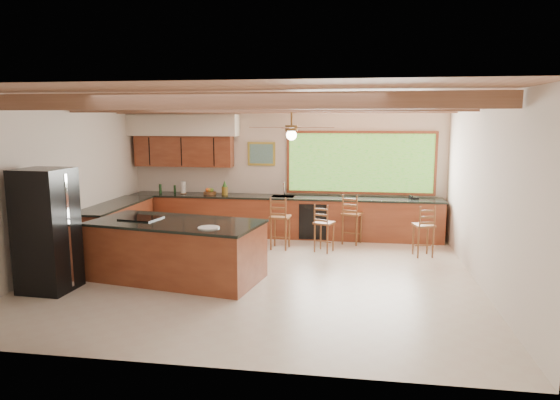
# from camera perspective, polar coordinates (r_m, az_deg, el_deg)

# --- Properties ---
(ground) EXTENTS (7.20, 7.20, 0.00)m
(ground) POSITION_cam_1_polar(r_m,az_deg,el_deg) (8.62, -2.51, -8.54)
(ground) COLOR beige
(ground) RESTS_ON ground
(room_shell) EXTENTS (7.27, 6.54, 3.02)m
(room_shell) POSITION_cam_1_polar(r_m,az_deg,el_deg) (8.90, -2.86, 6.52)
(room_shell) COLOR beige
(room_shell) RESTS_ON ground
(counter_run) EXTENTS (7.12, 3.10, 1.25)m
(counter_run) POSITION_cam_1_polar(r_m,az_deg,el_deg) (11.06, -4.14, -2.11)
(counter_run) COLOR brown
(counter_run) RESTS_ON ground
(island) EXTENTS (2.97, 1.77, 0.99)m
(island) POSITION_cam_1_polar(r_m,az_deg,el_deg) (8.47, -11.75, -5.61)
(island) COLOR brown
(island) RESTS_ON ground
(refrigerator) EXTENTS (0.77, 0.75, 1.90)m
(refrigerator) POSITION_cam_1_polar(r_m,az_deg,el_deg) (8.43, -25.11, -3.15)
(refrigerator) COLOR black
(refrigerator) RESTS_ON ground
(bar_stool_a) EXTENTS (0.43, 0.43, 1.10)m
(bar_stool_a) POSITION_cam_1_polar(r_m,az_deg,el_deg) (10.12, -0.04, -2.08)
(bar_stool_a) COLOR brown
(bar_stool_a) RESTS_ON ground
(bar_stool_b) EXTENTS (0.48, 0.48, 1.08)m
(bar_stool_b) POSITION_cam_1_polar(r_m,az_deg,el_deg) (10.63, 8.23, -1.68)
(bar_stool_b) COLOR brown
(bar_stool_b) RESTS_ON ground
(bar_stool_c) EXTENTS (0.45, 0.45, 0.98)m
(bar_stool_c) POSITION_cam_1_polar(r_m,az_deg,el_deg) (9.94, 5.05, -2.73)
(bar_stool_c) COLOR brown
(bar_stool_c) RESTS_ON ground
(bar_stool_d) EXTENTS (0.44, 0.44, 1.01)m
(bar_stool_d) POSITION_cam_1_polar(r_m,az_deg,el_deg) (9.95, 16.14, -2.92)
(bar_stool_d) COLOR brown
(bar_stool_d) RESTS_ON ground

